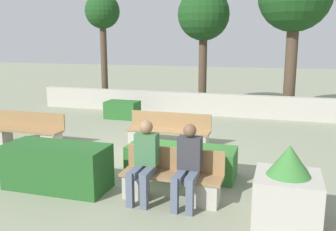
{
  "coord_description": "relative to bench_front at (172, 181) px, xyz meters",
  "views": [
    {
      "loc": [
        2.9,
        -7.77,
        2.65
      ],
      "look_at": [
        0.37,
        0.5,
        0.9
      ],
      "focal_mm": 40.0,
      "sensor_mm": 36.0,
      "label": 1
    }
  ],
  "objects": [
    {
      "name": "ground_plane",
      "position": [
        -1.22,
        2.07,
        -0.32
      ],
      "size": [
        60.0,
        60.0,
        0.0
      ],
      "primitive_type": "plane",
      "color": "gray"
    },
    {
      "name": "perimeter_wall",
      "position": [
        -1.22,
        7.36,
        0.07
      ],
      "size": [
        12.39,
        0.3,
        0.78
      ],
      "color": "#ADA89E",
      "rests_on": "ground_plane"
    },
    {
      "name": "tree_center_left",
      "position": [
        -1.34,
        8.81,
        3.22
      ],
      "size": [
        1.99,
        1.99,
        4.61
      ],
      "color": "#473828",
      "rests_on": "ground_plane"
    },
    {
      "name": "hedge_block_mid_right",
      "position": [
        -0.15,
        1.17,
        -0.03
      ],
      "size": [
        2.14,
        0.79,
        0.59
      ],
      "color": "#33702D",
      "rests_on": "ground_plane"
    },
    {
      "name": "bench_front",
      "position": [
        0.0,
        0.0,
        0.0
      ],
      "size": [
        1.71,
        0.49,
        0.85
      ],
      "color": "#937047",
      "rests_on": "ground_plane"
    },
    {
      "name": "person_seated_woman",
      "position": [
        0.31,
        -0.14,
        0.41
      ],
      "size": [
        0.38,
        0.64,
        1.33
      ],
      "color": "#515B70",
      "rests_on": "ground_plane"
    },
    {
      "name": "tree_leftmost",
      "position": [
        -5.22,
        8.05,
        3.28
      ],
      "size": [
        1.36,
        1.36,
        4.45
      ],
      "color": "#473828",
      "rests_on": "ground_plane"
    },
    {
      "name": "person_seated_man",
      "position": [
        -0.44,
        -0.13,
        0.42
      ],
      "size": [
        0.38,
        0.64,
        1.34
      ],
      "color": "#515B70",
      "rests_on": "ground_plane"
    },
    {
      "name": "hedge_block_near_right",
      "position": [
        -3.53,
        5.94,
        -0.03
      ],
      "size": [
        1.11,
        0.7,
        0.59
      ],
      "color": "#286028",
      "rests_on": "ground_plane"
    },
    {
      "name": "bench_left_side",
      "position": [
        -0.98,
        3.02,
        0.02
      ],
      "size": [
        2.1,
        0.48,
        0.85
      ],
      "rotation": [
        0.0,
        0.0,
        0.18
      ],
      "color": "#937047",
      "rests_on": "ground_plane"
    },
    {
      "name": "hedge_block_near_left",
      "position": [
        -2.12,
        -0.13,
        0.08
      ],
      "size": [
        1.88,
        0.79,
        0.81
      ],
      "color": "#235623",
      "rests_on": "ground_plane"
    },
    {
      "name": "planter_corner_left",
      "position": [
        1.84,
        -0.26,
        0.17
      ],
      "size": [
        0.94,
        0.94,
        1.18
      ],
      "color": "#ADA89E",
      "rests_on": "ground_plane"
    },
    {
      "name": "bench_right_side",
      "position": [
        -4.42,
        2.04,
        0.01
      ],
      "size": [
        1.95,
        0.48,
        0.85
      ],
      "rotation": [
        0.0,
        0.0,
        -0.18
      ],
      "color": "#937047",
      "rests_on": "ground_plane"
    }
  ]
}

